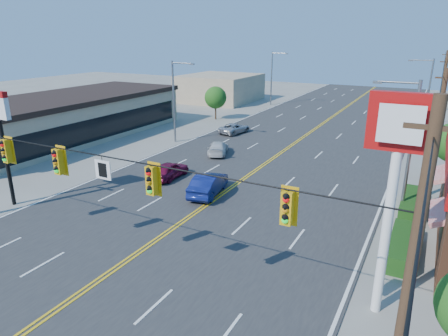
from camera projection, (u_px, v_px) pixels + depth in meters
The scene contains 19 objects.
ground at pixel (94, 285), 17.29m from camera, with size 160.00×160.00×0.00m, color gray.
road at pixel (268, 162), 34.02m from camera, with size 20.00×120.00×0.06m, color #2D2D30.
signal_span at pixel (80, 178), 15.80m from camera, with size 24.32×0.34×9.00m.
kfc_pylon at pixel (396, 164), 13.81m from camera, with size 2.20×0.36×8.50m.
strip_mall at pixel (65, 117), 41.49m from camera, with size 10.40×26.40×4.40m.
pizza_hut_sign at pixel (0, 125), 23.92m from camera, with size 1.90×0.30×6.85m.
streetlight_se at pixel (408, 142), 22.76m from camera, with size 2.55×0.25×8.00m.
streetlight_ne at pixel (427, 92), 42.85m from camera, with size 2.55×0.25×8.00m.
streetlight_sw at pixel (175, 97), 39.11m from camera, with size 2.55×0.25×8.00m.
streetlight_nw at pixel (273, 75), 60.88m from camera, with size 2.55×0.25×8.00m.
utility_pole_near at pixel (436, 135), 25.58m from camera, with size 0.28×0.28×8.40m, color #47301E.
utility_pole_mid at pixel (440, 98), 40.65m from camera, with size 0.28×0.28×8.40m, color #47301E.
utility_pole_far at pixel (443, 81), 55.72m from camera, with size 0.28×0.28×8.40m, color #47301E.
tree_west at pixel (216, 98), 50.68m from camera, with size 2.80×2.80×4.20m.
bld_west_far at pixel (220, 88), 65.75m from camera, with size 11.00×12.00×4.20m, color tan.
car_magenta at pixel (169, 171), 29.92m from camera, with size 1.48×3.67×1.25m, color maroon.
car_blue at pixel (208, 185), 26.87m from camera, with size 1.52×4.35×1.43m, color navy.
car_white at pixel (218, 148), 36.09m from camera, with size 1.60×3.93×1.14m, color silver.
car_silver at pixel (235, 129), 43.81m from camera, with size 1.86×4.04×1.12m, color #B7B8BD.
Camera 1 is at (11.94, -10.41, 10.25)m, focal length 32.00 mm.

